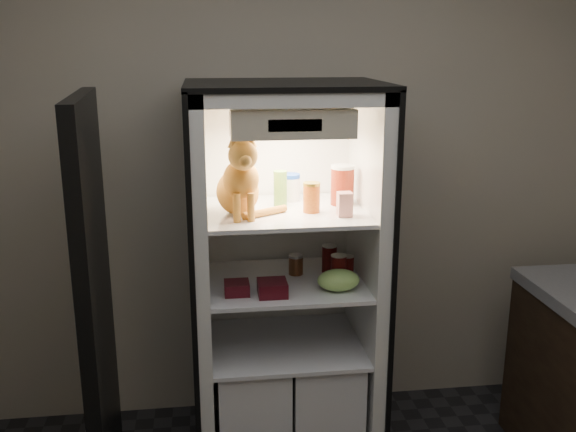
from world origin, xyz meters
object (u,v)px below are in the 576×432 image
(grape_bag, at_px, (338,280))
(berry_box_right, at_px, (272,288))
(refrigerator, at_px, (284,303))
(condiment_jar, at_px, (296,264))
(soda_can_a, at_px, (329,259))
(soda_can_b, at_px, (348,267))
(tabby_cat, at_px, (240,184))
(pepper_jar, at_px, (342,185))
(parmesan_shaker, at_px, (280,188))
(soda_can_c, at_px, (339,269))
(salsa_jar, at_px, (312,197))
(cream_carton, at_px, (345,204))
(mayo_tub, at_px, (290,187))
(berry_box_left, at_px, (237,288))

(grape_bag, relative_size, berry_box_right, 1.50)
(refrigerator, xyz_separation_m, condiment_jar, (0.06, 0.01, 0.20))
(berry_box_right, bearing_deg, soda_can_a, 40.18)
(soda_can_b, distance_m, condiment_jar, 0.26)
(tabby_cat, relative_size, pepper_jar, 2.04)
(soda_can_a, bearing_deg, parmesan_shaker, -178.48)
(pepper_jar, distance_m, soda_can_c, 0.40)
(tabby_cat, bearing_deg, condiment_jar, 22.13)
(salsa_jar, bearing_deg, soda_can_b, 16.47)
(pepper_jar, xyz_separation_m, cream_carton, (-0.03, -0.21, -0.04))
(cream_carton, bearing_deg, mayo_tub, 121.86)
(mayo_tub, bearing_deg, berry_box_right, -110.08)
(parmesan_shaker, distance_m, soda_can_c, 0.47)
(cream_carton, relative_size, condiment_jar, 1.10)
(tabby_cat, bearing_deg, mayo_tub, 37.35)
(mayo_tub, xyz_separation_m, pepper_jar, (0.24, -0.11, 0.03))
(refrigerator, height_order, parmesan_shaker, refrigerator)
(parmesan_shaker, bearing_deg, mayo_tub, 57.66)
(grape_bag, bearing_deg, condiment_jar, 124.80)
(parmesan_shaker, xyz_separation_m, cream_carton, (0.26, -0.23, -0.03))
(mayo_tub, bearing_deg, refrigerator, -111.62)
(tabby_cat, xyz_separation_m, mayo_tub, (0.26, 0.25, -0.08))
(refrigerator, xyz_separation_m, soda_can_a, (0.23, 0.02, 0.22))
(condiment_jar, bearing_deg, berry_box_left, -143.89)
(tabby_cat, xyz_separation_m, soda_can_c, (0.46, 0.01, -0.43))
(pepper_jar, relative_size, cream_carton, 1.75)
(cream_carton, bearing_deg, parmesan_shaker, 139.31)
(refrigerator, distance_m, parmesan_shaker, 0.58)
(soda_can_a, height_order, berry_box_left, soda_can_a)
(tabby_cat, distance_m, pepper_jar, 0.52)
(soda_can_a, xyz_separation_m, berry_box_right, (-0.31, -0.26, -0.04))
(salsa_jar, height_order, berry_box_left, salsa_jar)
(tabby_cat, height_order, mayo_tub, tabby_cat)
(mayo_tub, bearing_deg, soda_can_a, -26.54)
(pepper_jar, bearing_deg, mayo_tub, 154.64)
(pepper_jar, bearing_deg, berry_box_left, -158.19)
(mayo_tub, xyz_separation_m, soda_can_a, (0.18, -0.09, -0.35))
(pepper_jar, height_order, cream_carton, pepper_jar)
(parmesan_shaker, bearing_deg, condiment_jar, -2.45)
(soda_can_a, distance_m, condiment_jar, 0.17)
(tabby_cat, relative_size, berry_box_right, 2.97)
(cream_carton, distance_m, soda_can_b, 0.38)
(tabby_cat, distance_m, berry_box_left, 0.47)
(mayo_tub, height_order, pepper_jar, pepper_jar)
(soda_can_a, relative_size, berry_box_right, 1.05)
(tabby_cat, distance_m, mayo_tub, 0.37)
(mayo_tub, distance_m, salsa_jar, 0.24)
(mayo_tub, relative_size, pepper_jar, 0.70)
(mayo_tub, distance_m, pepper_jar, 0.26)
(refrigerator, xyz_separation_m, tabby_cat, (-0.22, -0.14, 0.64))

